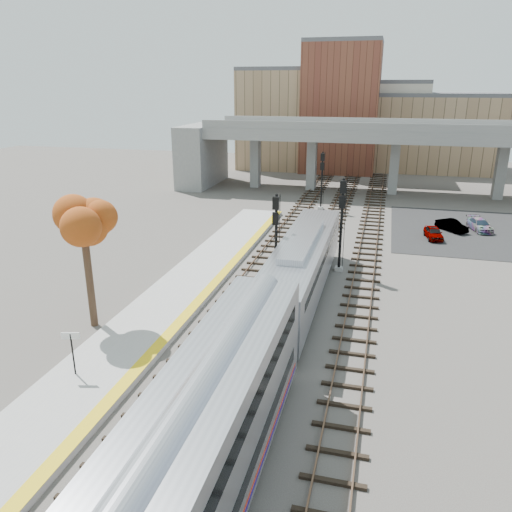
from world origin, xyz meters
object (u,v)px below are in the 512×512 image
at_px(tree, 83,225).
at_px(car_c, 480,225).
at_px(signal_mast_far, 322,182).
at_px(car_b, 452,225).
at_px(car_a, 434,233).
at_px(signal_mast_mid, 341,226).
at_px(signal_mast_near, 276,243).
at_px(locomotive, 302,266).

distance_m(tree, car_c, 38.78).
distance_m(signal_mast_far, car_b, 15.36).
xyz_separation_m(signal_mast_far, car_c, (16.62, -5.10, -2.62)).
bearing_deg(car_a, car_b, 50.16).
distance_m(signal_mast_mid, tree, 19.04).
relative_size(signal_mast_near, signal_mast_mid, 0.93).
height_order(signal_mast_near, signal_mast_mid, signal_mast_mid).
bearing_deg(car_b, signal_mast_mid, -164.63).
bearing_deg(locomotive, signal_mast_far, 94.62).
height_order(locomotive, car_a, locomotive).
bearing_deg(signal_mast_far, locomotive, -85.38).
relative_size(signal_mast_far, car_b, 1.94).
bearing_deg(car_a, signal_mast_near, -136.17).
distance_m(locomotive, car_b, 23.21).
height_order(signal_mast_mid, signal_mast_far, signal_mast_mid).
relative_size(signal_mast_near, car_b, 1.99).
distance_m(car_b, car_c, 2.91).
distance_m(signal_mast_near, car_a, 19.72).
height_order(locomotive, car_c, locomotive).
height_order(signal_mast_near, car_a, signal_mast_near).
xyz_separation_m(locomotive, signal_mast_near, (-2.10, 1.27, 1.08)).
bearing_deg(car_a, signal_mast_far, 133.69).
bearing_deg(car_c, signal_mast_mid, -143.79).
bearing_deg(car_a, tree, -140.06).
height_order(signal_mast_far, car_c, signal_mast_far).
bearing_deg(signal_mast_mid, signal_mast_far, 101.52).
bearing_deg(signal_mast_far, car_b, -23.58).
xyz_separation_m(signal_mast_far, tree, (-9.38, -33.30, 3.08)).
height_order(locomotive, car_b, locomotive).
bearing_deg(car_a, locomotive, -128.95).
bearing_deg(locomotive, car_a, 59.57).
distance_m(locomotive, signal_mast_far, 26.09).
xyz_separation_m(tree, car_b, (23.26, 27.25, -5.71)).
bearing_deg(car_b, car_a, -161.16).
bearing_deg(tree, signal_mast_mid, 44.35).
bearing_deg(car_b, locomotive, -160.41).
xyz_separation_m(locomotive, car_b, (11.77, 19.93, -1.67)).
bearing_deg(locomotive, car_c, 55.19).
bearing_deg(locomotive, signal_mast_near, 148.76).
distance_m(tree, car_a, 32.64).
bearing_deg(locomotive, car_b, 59.42).
relative_size(signal_mast_far, car_a, 1.97).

